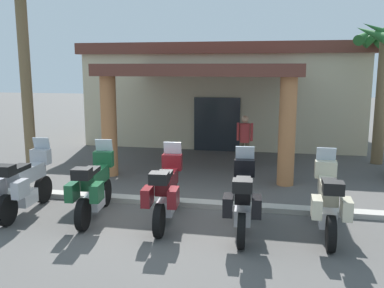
% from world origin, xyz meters
% --- Properties ---
extents(ground_plane, '(80.00, 80.00, 0.00)m').
position_xyz_m(ground_plane, '(0.00, 0.00, 0.00)').
color(ground_plane, '#514F4C').
extents(motel_building, '(11.66, 11.44, 4.21)m').
position_xyz_m(motel_building, '(0.01, 10.77, 2.16)').
color(motel_building, beige).
rests_on(motel_building, ground_plane).
extents(motorcycle_silver, '(0.72, 2.21, 1.61)m').
position_xyz_m(motorcycle_silver, '(-3.19, -0.29, 0.70)').
color(motorcycle_silver, black).
rests_on(motorcycle_silver, ground_plane).
extents(motorcycle_green, '(0.76, 2.21, 1.61)m').
position_xyz_m(motorcycle_green, '(-1.55, -0.21, 0.70)').
color(motorcycle_green, black).
rests_on(motorcycle_green, ground_plane).
extents(motorcycle_maroon, '(0.73, 2.21, 1.61)m').
position_xyz_m(motorcycle_maroon, '(0.08, -0.23, 0.70)').
color(motorcycle_maroon, black).
rests_on(motorcycle_maroon, ground_plane).
extents(motorcycle_black, '(0.72, 2.21, 1.61)m').
position_xyz_m(motorcycle_black, '(1.72, -0.44, 0.70)').
color(motorcycle_black, black).
rests_on(motorcycle_black, ground_plane).
extents(motorcycle_cream, '(0.70, 2.21, 1.61)m').
position_xyz_m(motorcycle_cream, '(3.35, -0.25, 0.70)').
color(motorcycle_cream, black).
rests_on(motorcycle_cream, ground_plane).
extents(pedestrian, '(0.53, 0.32, 1.73)m').
position_xyz_m(pedestrian, '(1.30, 5.11, 1.01)').
color(pedestrian, brown).
rests_on(pedestrian, ground_plane).
extents(palm_tree_roadside, '(1.95, 2.04, 6.37)m').
position_xyz_m(palm_tree_roadside, '(-4.94, 2.76, 4.66)').
color(palm_tree_roadside, brown).
rests_on(palm_tree_roadside, ground_plane).
extents(curb_strip, '(10.18, 0.36, 0.12)m').
position_xyz_m(curb_strip, '(0.08, 1.00, 0.06)').
color(curb_strip, '#ADA89E').
rests_on(curb_strip, ground_plane).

